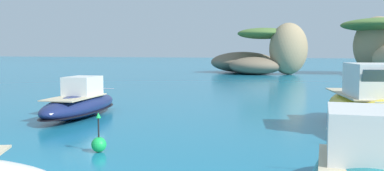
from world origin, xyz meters
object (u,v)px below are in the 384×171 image
Objects in this scene: channel_buoy at (99,143)px; motorboat_navy at (80,104)px; islet_small at (261,55)px; motorboat_yellow at (371,109)px.

motorboat_navy is at bearing 127.04° from channel_buoy.
islet_small is at bearing 93.14° from channel_buoy.
motorboat_navy is at bearing -178.24° from motorboat_yellow.
channel_buoy is (-9.92, -7.57, -0.72)m from motorboat_yellow.
motorboat_yellow is (15.28, 0.47, 0.30)m from motorboat_navy.
motorboat_navy is 0.70× the size of motorboat_yellow.
islet_small is at bearing 87.29° from motorboat_navy.
motorboat_yellow is 12.50m from channel_buoy.
islet_small is 1.73× the size of motorboat_yellow.
islet_small is 49.98m from motorboat_yellow.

